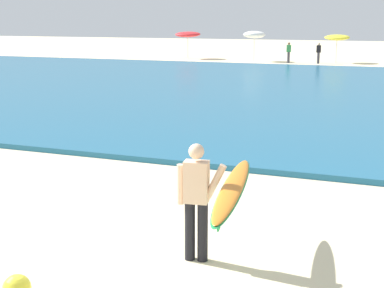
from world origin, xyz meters
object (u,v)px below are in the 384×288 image
object	(u,v)px
beach_umbrella_1	(254,35)
beachgoer_near_row_mid	(319,52)
beach_ball	(17,288)
beach_umbrella_2	(337,37)
surfer_with_board	(215,193)
beachgoer_near_row_left	(289,52)
beach_umbrella_0	(188,34)

from	to	relation	value
beach_umbrella_1	beachgoer_near_row_mid	xyz separation A→B (m)	(5.22, -0.72, -1.25)
beach_ball	beach_umbrella_2	bearing A→B (deg)	90.47
surfer_with_board	beachgoer_near_row_left	xyz separation A→B (m)	(-5.65, 35.45, -0.19)
beachgoer_near_row_mid	beach_umbrella_1	bearing A→B (deg)	172.17
beach_umbrella_1	beach_umbrella_2	distance (m)	6.42
surfer_with_board	beach_umbrella_2	world-z (taller)	beach_umbrella_2
beach_umbrella_1	surfer_with_board	bearing A→B (deg)	-76.67
beachgoer_near_row_mid	beach_ball	bearing A→B (deg)	-87.74
beachgoer_near_row_mid	beach_ball	xyz separation A→B (m)	(1.48, -37.60, -0.67)
beach_umbrella_0	beach_ball	world-z (taller)	beach_umbrella_0
beach_umbrella_0	beachgoer_near_row_left	xyz separation A→B (m)	(8.99, -1.75, -1.18)
beach_umbrella_2	beachgoer_near_row_left	xyz separation A→B (m)	(-3.40, -1.63, -1.09)
beach_umbrella_1	beachgoer_near_row_left	world-z (taller)	beach_umbrella_1
beach_umbrella_0	beach_umbrella_2	bearing A→B (deg)	-0.59
beach_umbrella_2	beach_ball	world-z (taller)	beach_umbrella_2
beach_umbrella_1	beachgoer_near_row_mid	bearing A→B (deg)	-7.83
beachgoer_near_row_mid	beach_ball	distance (m)	37.64
beach_umbrella_0	beachgoer_near_row_left	size ratio (longest dim) A/B	1.46
beach_umbrella_0	beachgoer_near_row_left	distance (m)	9.24
beach_umbrella_2	beach_ball	distance (m)	39.05
beach_umbrella_1	beachgoer_near_row_mid	distance (m)	5.41
surfer_with_board	beach_umbrella_1	size ratio (longest dim) A/B	1.20
beach_umbrella_2	beach_umbrella_1	bearing A→B (deg)	-173.81
surfer_with_board	beachgoer_near_row_left	distance (m)	35.90
beach_ball	beach_umbrella_1	bearing A→B (deg)	99.92
beach_umbrella_1	beach_umbrella_2	size ratio (longest dim) A/B	1.09
surfer_with_board	beachgoer_near_row_mid	world-z (taller)	surfer_with_board
beach_ball	beach_umbrella_0	bearing A→B (deg)	108.00
beach_umbrella_0	beach_umbrella_1	xyz separation A→B (m)	(6.02, -0.82, 0.07)
beach_umbrella_1	beachgoer_near_row_mid	size ratio (longest dim) A/B	1.52
beachgoer_near_row_left	beach_ball	world-z (taller)	beachgoer_near_row_left
beach_umbrella_1	beach_ball	distance (m)	38.95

